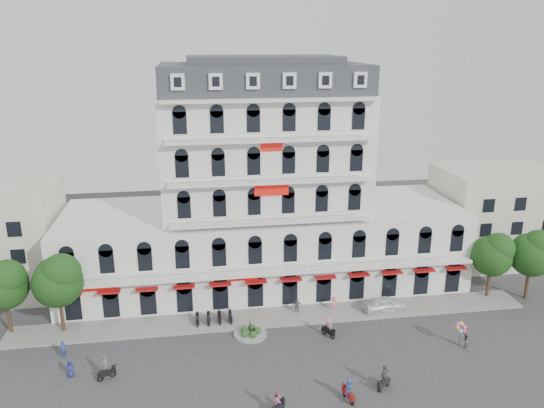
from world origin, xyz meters
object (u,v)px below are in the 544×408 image
at_px(rider_northeast, 384,377).
at_px(balloon_vendor, 463,335).
at_px(parked_car, 385,304).
at_px(rider_center, 328,327).
at_px(rider_east, 349,390).
at_px(rider_west, 106,369).
at_px(rider_southwest, 278,402).

height_order(rider_northeast, balloon_vendor, balloon_vendor).
height_order(parked_car, rider_center, rider_center).
relative_size(rider_northeast, balloon_vendor, 0.93).
bearing_deg(rider_northeast, rider_east, -19.46).
distance_m(rider_east, rider_northeast, 3.43).
bearing_deg(rider_west, parked_car, -12.62).
bearing_deg(parked_car, rider_southwest, 130.24).
bearing_deg(parked_car, rider_center, 113.60).
bearing_deg(rider_southwest, rider_center, 9.35).
distance_m(rider_east, rider_center, 9.55).
distance_m(rider_west, rider_southwest, 15.08).
height_order(rider_center, balloon_vendor, balloon_vendor).
xyz_separation_m(rider_southwest, rider_center, (6.60, 10.21, -0.03)).
bearing_deg(rider_east, rider_northeast, -87.86).
xyz_separation_m(rider_southwest, rider_northeast, (9.04, 1.66, 0.08)).
bearing_deg(rider_center, rider_west, -112.25).
distance_m(rider_southwest, rider_east, 5.80).
xyz_separation_m(rider_west, rider_center, (20.18, 3.66, 0.02)).
bearing_deg(parked_car, rider_west, 99.94).
bearing_deg(rider_southwest, rider_northeast, -37.36).
relative_size(parked_car, rider_northeast, 2.05).
height_order(rider_southwest, rider_northeast, rider_northeast).
height_order(parked_car, rider_southwest, rider_southwest).
bearing_deg(rider_northeast, balloon_vendor, 171.37).
distance_m(parked_car, rider_center, 8.21).
xyz_separation_m(rider_west, balloon_vendor, (32.02, -0.08, 0.31)).
bearing_deg(rider_southwest, balloon_vendor, -28.44).
bearing_deg(rider_center, rider_east, -37.58).
bearing_deg(rider_west, balloon_vendor, -28.46).
distance_m(rider_southwest, balloon_vendor, 19.55).
bearing_deg(rider_west, rider_northeast, -40.52).
bearing_deg(balloon_vendor, parked_car, 121.16).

